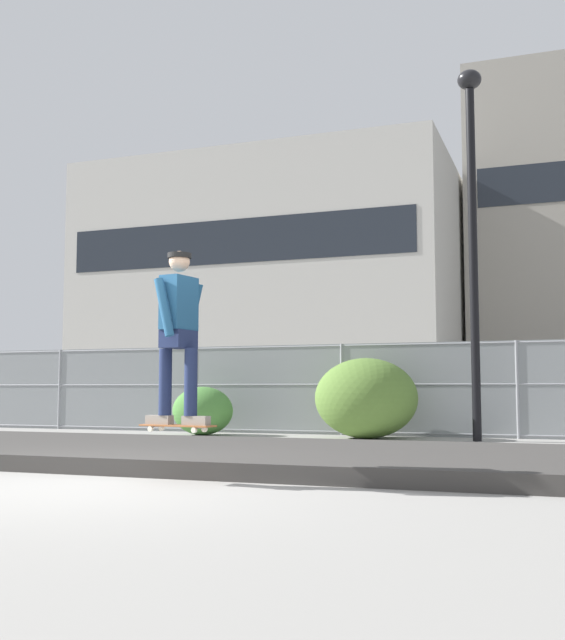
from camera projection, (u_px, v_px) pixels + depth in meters
ground_plane at (94, 486)px, 7.39m from camera, size 120.00×120.00×0.00m
gravel_berm at (216, 454)px, 9.96m from camera, size 17.14×3.96×0.19m
skateboard at (177, 426)px, 7.58m from camera, size 0.82×0.30×0.07m
skater at (179, 325)px, 7.67m from camera, size 0.73×0.61×1.74m
chain_fence at (342, 389)px, 15.66m from camera, size 20.66×0.06×1.85m
street_lamp at (472, 207)px, 14.07m from camera, size 0.44×0.44×6.84m
parked_car_near at (283, 393)px, 19.11m from camera, size 4.50×2.15×1.66m
library_building at (275, 287)px, 49.14m from camera, size 22.43×13.49×14.77m
shrub_left at (203, 411)px, 15.53m from camera, size 1.26×1.03×0.98m
shrub_center at (366, 398)px, 14.50m from camera, size 1.96×1.60×1.51m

